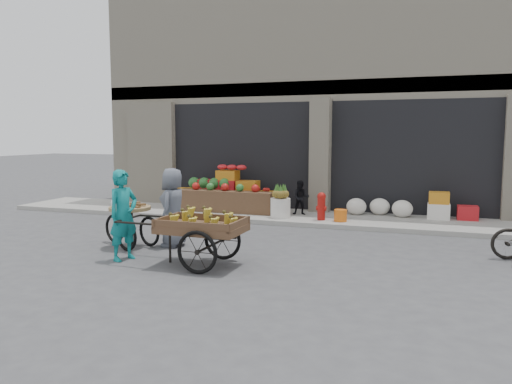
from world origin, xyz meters
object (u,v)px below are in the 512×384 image
(vendor_woman, at_px, (123,215))
(tricycle_cart, at_px, (130,220))
(banana_cart, at_px, (199,223))
(fire_hydrant, at_px, (321,205))
(seated_person, at_px, (301,198))
(pineapple_bin, at_px, (280,208))
(vendor_grey, at_px, (173,207))
(orange_bucket, at_px, (340,215))

(vendor_woman, height_order, tricycle_cart, vendor_woman)
(banana_cart, height_order, tricycle_cart, banana_cart)
(fire_hydrant, xyz_separation_m, tricycle_cart, (-3.16, -3.78, 0.06))
(fire_hydrant, distance_m, seated_person, 0.96)
(pineapple_bin, distance_m, vendor_grey, 3.73)
(tricycle_cart, bearing_deg, orange_bucket, 65.73)
(vendor_woman, distance_m, tricycle_cart, 1.10)
(banana_cart, xyz_separation_m, vendor_woman, (-1.48, -0.09, 0.08))
(pineapple_bin, height_order, banana_cart, banana_cart)
(fire_hydrant, bearing_deg, tricycle_cart, -129.89)
(vendor_woman, bearing_deg, fire_hydrant, -11.74)
(pineapple_bin, distance_m, banana_cart, 4.70)
(vendor_woman, xyz_separation_m, tricycle_cart, (-0.49, 0.95, -0.26))
(banana_cart, bearing_deg, tricycle_cart, 157.19)
(orange_bucket, height_order, banana_cart, banana_cart)
(tricycle_cart, bearing_deg, fire_hydrant, 70.29)
(seated_person, xyz_separation_m, vendor_grey, (-1.67, -4.08, 0.22))
(orange_bucket, bearing_deg, vendor_woman, -124.13)
(orange_bucket, distance_m, vendor_woman, 5.68)
(seated_person, distance_m, banana_cart, 5.31)
(orange_bucket, relative_size, banana_cart, 0.13)
(pineapple_bin, height_order, vendor_woman, vendor_woman)
(vendor_woman, xyz_separation_m, vendor_grey, (0.30, 1.30, -0.02))
(fire_hydrant, xyz_separation_m, seated_person, (-0.70, 0.65, 0.08))
(vendor_woman, relative_size, tricycle_cart, 1.14)
(pineapple_bin, relative_size, tricycle_cart, 0.36)
(tricycle_cart, bearing_deg, vendor_grey, 44.34)
(tricycle_cart, relative_size, vendor_grey, 0.90)
(vendor_woman, bearing_deg, orange_bucket, -16.40)
(pineapple_bin, height_order, tricycle_cart, tricycle_cart)
(seated_person, relative_size, vendor_grey, 0.58)
(orange_bucket, height_order, seated_person, seated_person)
(orange_bucket, bearing_deg, banana_cart, -110.26)
(fire_hydrant, bearing_deg, vendor_grey, -124.63)
(vendor_grey, bearing_deg, banana_cart, 39.85)
(orange_bucket, xyz_separation_m, tricycle_cart, (-3.66, -3.73, 0.30))
(fire_hydrant, relative_size, orange_bucket, 2.22)
(pineapple_bin, relative_size, vendor_woman, 0.31)
(seated_person, bearing_deg, vendor_woman, -120.13)
(pineapple_bin, bearing_deg, fire_hydrant, -2.60)
(tricycle_cart, bearing_deg, seated_person, 81.13)
(pineapple_bin, relative_size, orange_bucket, 1.62)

